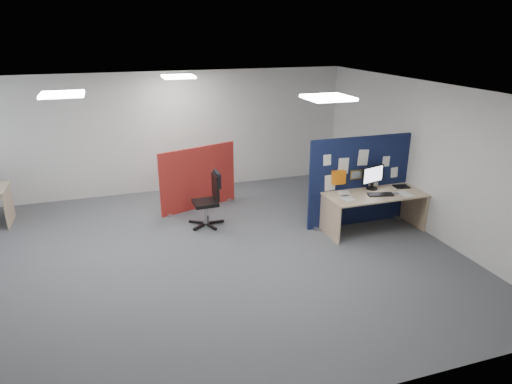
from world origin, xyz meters
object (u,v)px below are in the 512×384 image
object	(u,v)px
main_desk	(373,201)
office_chair	(210,196)
red_divider	(198,179)
monitor_main	(373,176)
navy_divider	(359,181)

from	to	relation	value
main_desk	office_chair	world-z (taller)	office_chair
main_desk	office_chair	size ratio (longest dim) A/B	1.78
red_divider	office_chair	xyz separation A→B (m)	(0.04, -0.94, -0.06)
monitor_main	office_chair	size ratio (longest dim) A/B	0.49
navy_divider	main_desk	bearing A→B (deg)	-72.00
main_desk	monitor_main	size ratio (longest dim) A/B	3.64
navy_divider	red_divider	size ratio (longest dim) A/B	1.24
navy_divider	main_desk	world-z (taller)	navy_divider
navy_divider	main_desk	size ratio (longest dim) A/B	1.13
monitor_main	red_divider	bearing A→B (deg)	132.03
navy_divider	office_chair	xyz separation A→B (m)	(-2.69, 0.79, -0.27)
navy_divider	office_chair	bearing A→B (deg)	163.52
office_chair	navy_divider	bearing A→B (deg)	-17.69
navy_divider	main_desk	distance (m)	0.47
red_divider	office_chair	world-z (taller)	red_divider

